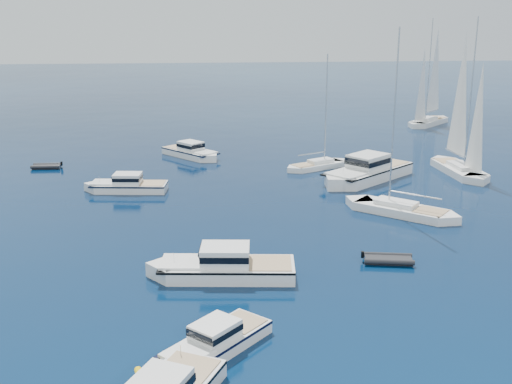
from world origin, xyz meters
The scene contains 12 objects.
ground centered at (0.00, 0.00, 0.00)m, with size 400.00×400.00×0.00m, color #082B52.
motor_cruiser_left centered at (-8.63, 3.71, 0.00)m, with size 2.38×7.79×2.05m, color white, non-canonical shape.
motor_cruiser_centre centered at (-7.74, 13.17, 0.00)m, with size 3.23×10.57×2.77m, color silver, non-canonical shape.
motor_cruiser_far_l centered at (-16.16, 34.78, 0.00)m, with size 2.67×8.73×2.29m, color silver, non-canonical shape.
motor_cruiser_distant centered at (8.35, 36.68, 0.00)m, with size 4.03×13.18×3.46m, color silver, non-canonical shape.
motor_cruiser_horizon centered at (-9.79, 49.34, 0.00)m, with size 2.81×9.19×2.41m, color white, non-canonical shape.
sailboat_mid_r centered at (8.31, 25.14, 0.00)m, with size 2.89×11.13×16.37m, color white, non-canonical shape.
sailboat_centre centered at (4.39, 42.30, 0.00)m, with size 2.32×8.91×13.10m, color white, non-canonical shape.
sailboat_sails_r centered at (19.21, 38.48, 0.00)m, with size 3.04×11.68×17.17m, color silver, non-canonical shape.
sailboat_sails_far centered at (27.20, 68.95, 0.00)m, with size 2.96×11.40×16.76m, color silver, non-canonical shape.
tender_grey_near centered at (3.96, 14.54, 0.00)m, with size 1.98×3.61×0.95m, color black, non-canonical shape.
tender_grey_far centered at (-26.09, 45.21, 0.00)m, with size 1.88×3.37×0.95m, color black, non-canonical shape.
Camera 1 is at (-9.22, -24.97, 16.80)m, focal length 43.72 mm.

